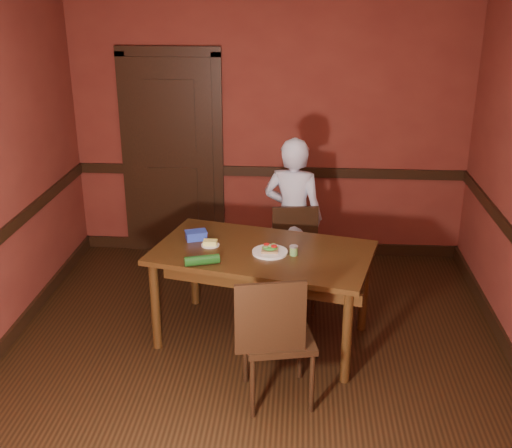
# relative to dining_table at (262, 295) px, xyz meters

# --- Properties ---
(floor) EXTENTS (4.00, 4.50, 0.01)m
(floor) POSITION_rel_dining_table_xyz_m (-0.04, -0.47, -0.39)
(floor) COLOR black
(floor) RESTS_ON ground
(wall_back) EXTENTS (4.00, 0.02, 2.70)m
(wall_back) POSITION_rel_dining_table_xyz_m (-0.04, 1.78, 0.96)
(wall_back) COLOR maroon
(wall_back) RESTS_ON ground
(wall_front) EXTENTS (4.00, 0.02, 2.70)m
(wall_front) POSITION_rel_dining_table_xyz_m (-0.04, -2.72, 0.96)
(wall_front) COLOR maroon
(wall_front) RESTS_ON ground
(dado_back) EXTENTS (4.00, 0.03, 0.10)m
(dado_back) POSITION_rel_dining_table_xyz_m (-0.04, 1.77, 0.51)
(dado_back) COLOR black
(dado_back) RESTS_ON ground
(baseboard_back) EXTENTS (4.00, 0.03, 0.12)m
(baseboard_back) POSITION_rel_dining_table_xyz_m (-0.04, 1.77, -0.33)
(baseboard_back) COLOR black
(baseboard_back) RESTS_ON ground
(door) EXTENTS (1.05, 0.07, 2.20)m
(door) POSITION_rel_dining_table_xyz_m (-1.04, 1.75, 0.70)
(door) COLOR black
(door) RESTS_ON ground
(dining_table) EXTENTS (1.85, 1.31, 0.79)m
(dining_table) POSITION_rel_dining_table_xyz_m (0.00, 0.00, 0.00)
(dining_table) COLOR #34200D
(dining_table) RESTS_ON floor
(chair_far) EXTENTS (0.46, 0.46, 0.88)m
(chair_far) POSITION_rel_dining_table_xyz_m (0.22, 0.57, 0.05)
(chair_far) COLOR black
(chair_far) RESTS_ON floor
(chair_near) EXTENTS (0.55, 0.55, 0.99)m
(chair_near) POSITION_rel_dining_table_xyz_m (0.16, -0.77, 0.10)
(chair_near) COLOR black
(chair_near) RESTS_ON floor
(person) EXTENTS (0.60, 0.46, 1.48)m
(person) POSITION_rel_dining_table_xyz_m (0.22, 0.86, 0.35)
(person) COLOR silver
(person) RESTS_ON floor
(sandwich_plate) EXTENTS (0.28, 0.28, 0.07)m
(sandwich_plate) POSITION_rel_dining_table_xyz_m (0.06, -0.05, 0.41)
(sandwich_plate) COLOR white
(sandwich_plate) RESTS_ON dining_table
(sauce_jar) EXTENTS (0.07, 0.07, 0.08)m
(sauce_jar) POSITION_rel_dining_table_xyz_m (0.24, -0.07, 0.43)
(sauce_jar) COLOR #5E9749
(sauce_jar) RESTS_ON dining_table
(cheese_saucer) EXTENTS (0.14, 0.14, 0.05)m
(cheese_saucer) POSITION_rel_dining_table_xyz_m (-0.42, 0.06, 0.41)
(cheese_saucer) COLOR white
(cheese_saucer) RESTS_ON dining_table
(food_tub) EXTENTS (0.20, 0.17, 0.07)m
(food_tub) POSITION_rel_dining_table_xyz_m (-0.55, 0.18, 0.43)
(food_tub) COLOR #2641BB
(food_tub) RESTS_ON dining_table
(wrapped_veg) EXTENTS (0.27, 0.15, 0.07)m
(wrapped_veg) POSITION_rel_dining_table_xyz_m (-0.43, -0.30, 0.43)
(wrapped_veg) COLOR #144014
(wrapped_veg) RESTS_ON dining_table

